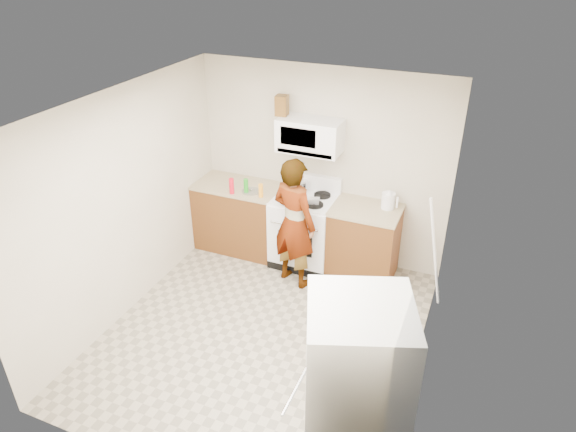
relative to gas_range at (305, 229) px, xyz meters
The scene contains 20 objects.
floor 1.56m from the gas_range, 86.14° to the right, with size 3.60×3.60×0.00m, color gray.
back_wall 0.83m from the gas_range, 72.00° to the left, with size 3.20×0.02×2.50m, color beige.
right_wall 2.37m from the gas_range, 41.25° to the right, with size 0.02×3.60×2.50m, color beige.
cabinet_left 0.94m from the gas_range, behind, with size 1.12×0.62×0.90m, color brown.
counter_left 1.03m from the gas_range, behind, with size 1.14×0.64×0.04m, color tan.
cabinet_right 0.78m from the gas_range, ahead, with size 0.80×0.62×0.90m, color brown.
counter_right 0.89m from the gas_range, ahead, with size 0.82×0.64×0.04m, color tan.
gas_range is the anchor object (origin of this frame).
microwave 1.22m from the gas_range, 90.00° to the left, with size 0.76×0.38×0.40m, color white.
person 0.57m from the gas_range, 85.08° to the right, with size 0.60×0.39×1.64m, color tan.
fridge 3.12m from the gas_range, 62.51° to the right, with size 0.70×0.70×1.70m, color #B7B8B3.
kettle 1.15m from the gas_range, ahead, with size 0.16×0.16×0.19m, color white.
jug 1.58m from the gas_range, 159.23° to the left, with size 0.14×0.14×0.24m, color brown.
saucepan 0.56m from the gas_range, 131.07° to the left, with size 0.20×0.20×0.11m, color silver.
tray 0.49m from the gas_range, 49.78° to the right, with size 0.25×0.16×0.05m, color white.
bottle_spray 1.08m from the gas_range, 164.62° to the right, with size 0.06×0.06×0.20m, color red.
bottle_hot_sauce 0.77m from the gas_range, 159.46° to the right, with size 0.06×0.06×0.17m, color orange.
bottle_green_cap 0.93m from the gas_range, 168.39° to the right, with size 0.06×0.06×0.18m, color #1D901A.
pot_lid 0.84m from the gas_range, behind, with size 0.24×0.24×0.01m, color silver.
broom 1.69m from the gas_range, 10.27° to the right, with size 0.03×0.03×1.41m, color white.
Camera 1 is at (1.89, -3.84, 3.79)m, focal length 32.00 mm.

